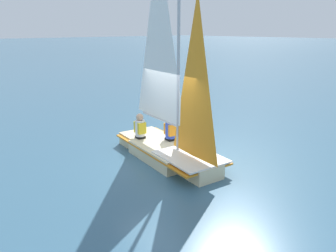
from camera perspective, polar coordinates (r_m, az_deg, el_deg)
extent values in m
plane|color=#38607A|center=(9.66, 0.00, -5.61)|extent=(260.00, 260.00, 0.00)
cube|color=beige|center=(9.59, 0.00, -4.54)|extent=(1.80, 2.34, 0.39)
cube|color=beige|center=(8.47, 5.75, -7.60)|extent=(0.94, 1.01, 0.39)
cube|color=beige|center=(10.81, -4.46, -2.12)|extent=(1.39, 1.08, 0.39)
cube|color=orange|center=(9.55, 0.00, -3.85)|extent=(2.07, 4.00, 0.05)
cube|color=silver|center=(8.71, 3.92, -5.34)|extent=(1.62, 1.94, 0.04)
cylinder|color=#B7B7BC|center=(8.56, 1.86, 13.74)|extent=(0.08, 0.08, 5.68)
cylinder|color=#B7B7BC|center=(9.67, -1.50, 1.30)|extent=(0.36, 1.87, 0.07)
pyramid|color=white|center=(9.33, -1.61, 15.91)|extent=(0.32, 1.77, 4.82)
pyramid|color=orange|center=(8.05, 4.85, 8.35)|extent=(0.25, 1.30, 4.04)
cube|color=black|center=(11.25, -5.72, -1.70)|extent=(0.04, 0.08, 0.27)
cube|color=black|center=(10.06, 0.39, -3.29)|extent=(0.28, 0.31, 0.45)
cylinder|color=blue|center=(9.91, 0.39, -0.70)|extent=(0.34, 0.34, 0.50)
cube|color=orange|center=(9.90, 0.39, -0.57)|extent=(0.31, 0.38, 0.35)
sphere|color=#A87A56|center=(9.81, 0.40, 1.24)|extent=(0.22, 0.22, 0.22)
cube|color=black|center=(10.29, -4.83, -2.90)|extent=(0.28, 0.31, 0.45)
cylinder|color=white|center=(10.14, -4.90, -0.37)|extent=(0.34, 0.34, 0.50)
cube|color=yellow|center=(10.13, -4.90, -0.23)|extent=(0.31, 0.38, 0.35)
sphere|color=tan|center=(10.04, -4.95, 1.54)|extent=(0.22, 0.22, 0.22)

